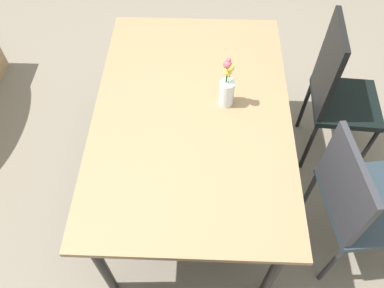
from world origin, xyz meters
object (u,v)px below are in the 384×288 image
chair_near_right (337,91)px  flower_vase (227,88)px  dining_table (192,119)px  chair_near_left (361,200)px

chair_near_right → flower_vase: size_ratio=3.45×
dining_table → chair_near_right: bearing=-67.8°
chair_near_right → dining_table: bearing=-64.0°
flower_vase → dining_table: bearing=110.9°
chair_near_left → chair_near_right: 0.71m
dining_table → flower_vase: size_ratio=5.15×
flower_vase → chair_near_left: bearing=-121.4°
chair_near_right → flower_vase: (-0.29, 0.69, 0.30)m
dining_table → flower_vase: bearing=-69.1°
chair_near_left → flower_vase: 0.89m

